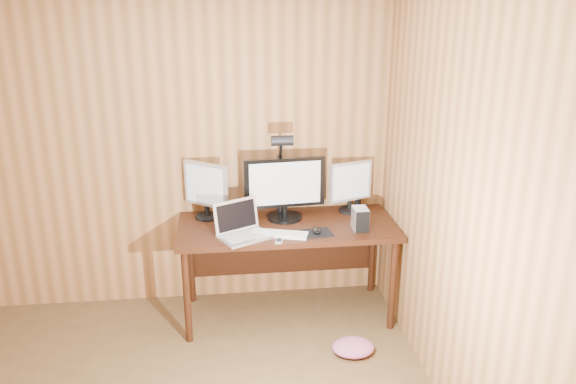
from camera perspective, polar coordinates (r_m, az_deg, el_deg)
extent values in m
plane|color=#A76D3C|center=(4.35, -12.95, 4.19)|extent=(4.00, 0.00, 4.00)
plane|color=#A76D3C|center=(2.74, 21.43, -5.40)|extent=(0.00, 4.00, 4.00)
cube|color=black|center=(4.16, -0.08, -3.56)|extent=(1.60, 0.70, 0.04)
cube|color=black|center=(4.56, -0.54, -5.24)|extent=(1.48, 0.02, 0.51)
cylinder|color=black|center=(4.05, -10.23, -10.44)|extent=(0.05, 0.05, 0.71)
cylinder|color=black|center=(4.56, -9.84, -6.90)|extent=(0.05, 0.05, 0.71)
cylinder|color=black|center=(4.21, 10.59, -9.29)|extent=(0.05, 0.05, 0.71)
cylinder|color=black|center=(4.70, 8.55, -6.01)|extent=(0.05, 0.05, 0.71)
cylinder|color=black|center=(4.26, -0.34, -2.57)|extent=(0.27, 0.27, 0.02)
cylinder|color=black|center=(4.24, -0.34, -1.95)|extent=(0.04, 0.04, 0.08)
cube|color=black|center=(4.17, -0.35, 0.96)|extent=(0.61, 0.09, 0.38)
cube|color=silver|center=(4.15, -0.29, 0.87)|extent=(0.53, 0.05, 0.32)
cylinder|color=black|center=(4.31, -8.19, -2.49)|extent=(0.18, 0.18, 0.02)
cylinder|color=black|center=(4.30, -8.22, -1.86)|extent=(0.04, 0.04, 0.08)
cube|color=silver|center=(4.23, -8.35, 0.76)|extent=(0.33, 0.26, 0.33)
cube|color=silver|center=(4.21, -8.52, 0.68)|extent=(0.27, 0.21, 0.29)
cylinder|color=black|center=(4.43, 6.25, -1.85)|extent=(0.17, 0.17, 0.02)
cylinder|color=black|center=(4.41, 6.28, -1.27)|extent=(0.03, 0.03, 0.07)
cube|color=silver|center=(4.35, 6.36, 1.08)|extent=(0.35, 0.14, 0.31)
cube|color=silver|center=(4.33, 6.49, 1.01)|extent=(0.30, 0.10, 0.26)
cube|color=silver|center=(3.93, -4.40, -4.56)|extent=(0.41, 0.37, 0.02)
cube|color=silver|center=(3.98, -5.31, -2.38)|extent=(0.32, 0.20, 0.23)
cube|color=black|center=(3.98, -5.31, -2.38)|extent=(0.28, 0.17, 0.19)
cube|color=#B2B2B7|center=(3.92, -4.40, -4.43)|extent=(0.32, 0.26, 0.00)
cube|color=white|center=(3.96, -0.98, -4.28)|extent=(0.43, 0.24, 0.02)
cube|color=white|center=(3.96, -0.98, -4.14)|extent=(0.40, 0.21, 0.00)
cube|color=black|center=(4.00, 2.94, -4.18)|extent=(0.23, 0.20, 0.00)
ellipsoid|color=black|center=(3.99, 2.95, -3.91)|extent=(0.10, 0.12, 0.04)
cube|color=silver|center=(4.07, 7.34, -2.71)|extent=(0.10, 0.14, 0.16)
cube|color=black|center=(4.00, 7.59, -3.10)|extent=(0.10, 0.01, 0.16)
cube|color=silver|center=(3.86, -0.92, -4.97)|extent=(0.06, 0.10, 0.01)
cube|color=black|center=(3.86, -0.92, -4.88)|extent=(0.05, 0.06, 0.00)
cylinder|color=black|center=(4.47, 7.10, -0.99)|extent=(0.05, 0.05, 0.12)
cube|color=black|center=(4.38, -0.79, -2.25)|extent=(0.05, 0.06, 0.06)
cylinder|color=black|center=(4.30, -0.81, 0.65)|extent=(0.03, 0.03, 0.45)
sphere|color=black|center=(4.24, -0.82, 3.51)|extent=(0.05, 0.05, 0.05)
cylinder|color=black|center=(4.15, -0.73, 4.39)|extent=(0.02, 0.16, 0.18)
cylinder|color=black|center=(4.04, -0.60, 5.24)|extent=(0.16, 0.07, 0.07)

